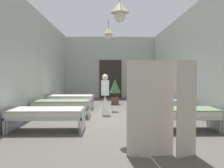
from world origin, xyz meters
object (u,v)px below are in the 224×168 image
object	(u,v)px
bed_right_row_1	(163,104)
potted_plant	(115,89)
bed_left_row_0	(47,114)
privacy_screen	(162,109)
bed_right_row_2	(152,98)
bed_left_row_2	(71,98)
nurse_near_aisle	(105,100)
bed_right_row_0	(181,113)
bed_left_row_1	(62,104)

from	to	relation	value
bed_right_row_1	potted_plant	distance (m)	3.65
bed_left_row_0	bed_right_row_1	size ratio (longest dim) A/B	1.00
potted_plant	privacy_screen	distance (m)	7.07
bed_left_row_0	bed_right_row_2	bearing A→B (deg)	47.49
bed_left_row_2	nurse_near_aisle	distance (m)	2.03
bed_right_row_0	bed_right_row_2	xyz separation A→B (m)	(0.00, 3.80, 0.00)
bed_right_row_2	potted_plant	xyz separation A→B (m)	(-1.55, 1.39, 0.32)
bed_left_row_0	nurse_near_aisle	bearing A→B (deg)	58.54
bed_right_row_0	bed_right_row_1	size ratio (longest dim) A/B	1.00
bed_left_row_1	potted_plant	world-z (taller)	potted_plant
bed_left_row_0	bed_right_row_0	distance (m)	3.48
bed_right_row_2	nurse_near_aisle	size ratio (longest dim) A/B	1.28
bed_left_row_0	bed_left_row_2	xyz separation A→B (m)	(0.00, 3.80, 0.00)
nurse_near_aisle	privacy_screen	bearing A→B (deg)	-44.23
bed_left_row_0	bed_left_row_1	world-z (taller)	same
bed_left_row_0	bed_left_row_2	bearing A→B (deg)	90.00
privacy_screen	bed_right_row_2	bearing A→B (deg)	75.03
bed_left_row_0	bed_right_row_0	xyz separation A→B (m)	(3.48, 0.00, 0.00)
potted_plant	nurse_near_aisle	bearing A→B (deg)	-99.39
bed_right_row_0	bed_left_row_2	world-z (taller)	same
bed_right_row_1	potted_plant	bearing A→B (deg)	115.23
bed_right_row_1	bed_right_row_2	size ratio (longest dim) A/B	1.00
bed_left_row_1	bed_left_row_2	distance (m)	1.90
bed_left_row_0	nurse_near_aisle	distance (m)	2.82
bed_right_row_2	potted_plant	bearing A→B (deg)	138.11
bed_left_row_1	bed_right_row_1	size ratio (longest dim) A/B	1.00
privacy_screen	bed_left_row_0	bearing A→B (deg)	138.33
bed_left_row_0	bed_left_row_1	xyz separation A→B (m)	(0.00, 1.90, 0.00)
bed_right_row_2	bed_left_row_0	bearing A→B (deg)	-132.51
bed_left_row_0	bed_right_row_2	distance (m)	5.15
bed_left_row_1	nurse_near_aisle	bearing A→B (deg)	18.97
bed_left_row_0	bed_right_row_0	bearing A→B (deg)	0.00
bed_left_row_1	bed_right_row_1	xyz separation A→B (m)	(3.48, 0.00, 0.00)
bed_right_row_0	bed_left_row_0	bearing A→B (deg)	180.00
bed_left_row_0	bed_left_row_2	size ratio (longest dim) A/B	1.00
privacy_screen	bed_left_row_1	bearing A→B (deg)	118.56
bed_right_row_1	privacy_screen	xyz separation A→B (m)	(-0.95, -3.76, 0.41)
bed_right_row_0	bed_left_row_1	world-z (taller)	same
bed_right_row_1	nurse_near_aisle	distance (m)	2.08
bed_right_row_1	nurse_near_aisle	bearing A→B (deg)	165.88
nurse_near_aisle	potted_plant	bearing A→B (deg)	112.40
bed_right_row_0	nurse_near_aisle	world-z (taller)	nurse_near_aisle
bed_left_row_2	privacy_screen	bearing A→B (deg)	-65.87
bed_right_row_2	potted_plant	distance (m)	2.11
bed_right_row_0	bed_right_row_2	size ratio (longest dim) A/B	1.00
bed_right_row_0	bed_left_row_1	bearing A→B (deg)	151.39
potted_plant	bed_left_row_0	bearing A→B (deg)	-110.42
bed_left_row_1	privacy_screen	bearing A→B (deg)	-56.01
bed_left_row_0	potted_plant	distance (m)	5.55
bed_left_row_1	bed_right_row_1	distance (m)	3.48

